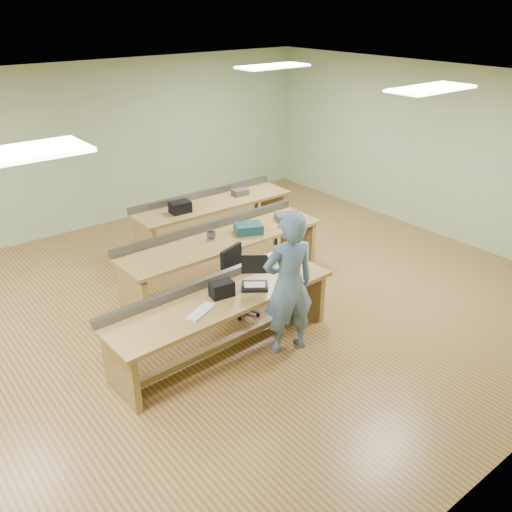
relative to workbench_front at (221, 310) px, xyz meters
name	(u,v)px	position (x,y,z in m)	size (l,w,h in m)	color
floor	(202,314)	(0.24, 0.85, -0.56)	(10.00, 10.00, 0.00)	#9D6D3B
ceiling	(190,91)	(0.24, 0.85, 2.44)	(10.00, 10.00, 0.00)	silver
wall_back	(75,150)	(0.24, 4.85, 0.94)	(10.00, 0.04, 3.00)	#9DB488
wall_front	(487,363)	(0.24, -3.15, 0.94)	(10.00, 0.04, 3.00)	#9DB488
wall_right	(433,150)	(5.24, 0.85, 0.94)	(0.04, 8.00, 3.00)	#9DB488
fluor_panels	(190,94)	(0.24, 0.85, 2.41)	(6.20, 3.50, 0.03)	white
workbench_front	(221,310)	(0.00, 0.00, 0.00)	(3.00, 0.90, 0.86)	#A57F45
workbench_mid	(222,248)	(1.03, 1.45, 0.01)	(3.27, 0.91, 0.86)	#A57F45
workbench_back	(213,212)	(1.79, 2.81, 0.00)	(2.91, 0.81, 0.86)	#A57F45
person	(289,285)	(0.64, -0.49, 0.34)	(0.66, 0.43, 1.80)	slate
laptop_base	(255,286)	(0.45, -0.08, 0.21)	(0.32, 0.26, 0.04)	black
laptop_screen	(254,264)	(0.52, 0.02, 0.45)	(0.32, 0.02, 0.25)	black
keyboard	(201,312)	(-0.39, -0.17, 0.20)	(0.42, 0.14, 0.02)	beige
trackball_mouse	(294,279)	(0.93, -0.26, 0.22)	(0.13, 0.16, 0.07)	white
camera_bag	(222,289)	(0.01, 0.00, 0.29)	(0.28, 0.18, 0.19)	black
task_chair	(241,289)	(0.73, 0.58, -0.22)	(0.63, 0.63, 0.93)	black
parts_bin_teal	(249,228)	(1.44, 1.33, 0.26)	(0.40, 0.30, 0.14)	#133A3F
parts_bin_grey	(288,217)	(2.25, 1.34, 0.25)	(0.40, 0.25, 0.11)	#3C3C3E
mug	(211,235)	(0.87, 1.49, 0.24)	(0.14, 0.14, 0.11)	#3C3C3E
drinks_can	(204,239)	(0.70, 1.43, 0.25)	(0.06, 0.06, 0.11)	silver
storage_box_back	(180,207)	(1.08, 2.70, 0.29)	(0.33, 0.24, 0.19)	black
tray_back	(240,192)	(2.37, 2.78, 0.24)	(0.27, 0.20, 0.11)	#3C3C3E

